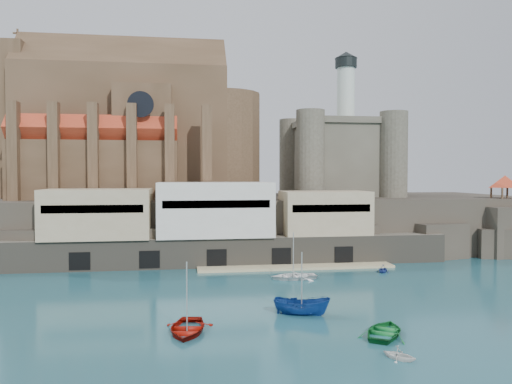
{
  "coord_description": "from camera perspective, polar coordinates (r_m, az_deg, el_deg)",
  "views": [
    {
      "loc": [
        -14.91,
        -55.77,
        14.23
      ],
      "look_at": [
        -2.16,
        32.0,
        11.13
      ],
      "focal_mm": 35.0,
      "sensor_mm": 36.0,
      "label": 1
    }
  ],
  "objects": [
    {
      "name": "ground",
      "position": [
        59.45,
        6.65,
        -11.86
      ],
      "size": [
        300.0,
        300.0,
        0.0
      ],
      "primitive_type": "plane",
      "color": "#1A4B57",
      "rests_on": "ground"
    },
    {
      "name": "promontory",
      "position": [
        96.72,
        0.53,
        -3.52
      ],
      "size": [
        100.0,
        36.0,
        10.0
      ],
      "color": "#2A251F",
      "rests_on": "ground"
    },
    {
      "name": "quay",
      "position": [
        79.4,
        -4.82,
        -3.9
      ],
      "size": [
        70.0,
        12.0,
        13.05
      ],
      "color": "#635D4F",
      "rests_on": "ground"
    },
    {
      "name": "church",
      "position": [
        98.37,
        -13.71,
        6.55
      ],
      "size": [
        47.0,
        25.93,
        30.51
      ],
      "color": "#493422",
      "rests_on": "promontory"
    },
    {
      "name": "castle_keep",
      "position": [
        101.76,
        9.5,
        4.28
      ],
      "size": [
        21.2,
        21.2,
        29.3
      ],
      "color": "#4C483B",
      "rests_on": "promontory"
    },
    {
      "name": "rock_outcrop",
      "position": [
        100.01,
        26.55,
        -4.07
      ],
      "size": [
        14.5,
        10.5,
        8.7
      ],
      "color": "#2A251F",
      "rests_on": "ground"
    },
    {
      "name": "pavilion",
      "position": [
        99.63,
        26.57,
        0.93
      ],
      "size": [
        6.4,
        6.4,
        5.4
      ],
      "color": "#493422",
      "rests_on": "rock_outcrop"
    },
    {
      "name": "boat_0",
      "position": [
        47.14,
        -7.89,
        -15.58
      ],
      "size": [
        4.79,
        1.97,
        6.51
      ],
      "primitive_type": "imported",
      "rotation": [
        0.0,
        0.0,
        6.15
      ],
      "color": "#8D0E06",
      "rests_on": "ground"
    },
    {
      "name": "boat_1",
      "position": [
        41.97,
        16.05,
        -17.89
      ],
      "size": [
        2.61,
        2.55,
        2.63
      ],
      "primitive_type": "imported",
      "rotation": [
        0.0,
        0.0,
        0.74
      ],
      "color": "white",
      "rests_on": "ground"
    },
    {
      "name": "boat_2",
      "position": [
        52.27,
        5.23,
        -13.8
      ],
      "size": [
        2.8,
        2.77,
        5.77
      ],
      "primitive_type": "imported",
      "rotation": [
        0.0,
        0.0,
        1.25
      ],
      "color": "navy",
      "rests_on": "ground"
    },
    {
      "name": "boat_3",
      "position": [
        47.52,
        14.54,
        -15.48
      ],
      "size": [
        4.27,
        3.4,
        6.01
      ],
      "primitive_type": "imported",
      "rotation": [
        0.0,
        0.0,
        2.56
      ],
      "color": "#13702D",
      "rests_on": "ground"
    },
    {
      "name": "boat_6",
      "position": [
        69.29,
        4.29,
        -9.85
      ],
      "size": [
        1.62,
        4.64,
        6.38
      ],
      "primitive_type": "imported",
      "rotation": [
        0.0,
        0.0,
        4.78
      ],
      "color": "white",
      "rests_on": "ground"
    },
    {
      "name": "boat_7",
      "position": [
        75.93,
        14.3,
        -8.86
      ],
      "size": [
        2.78,
        2.57,
        2.75
      ],
      "primitive_type": "imported",
      "rotation": [
        0.0,
        0.0,
        5.66
      ],
      "color": "navy",
      "rests_on": "ground"
    }
  ]
}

